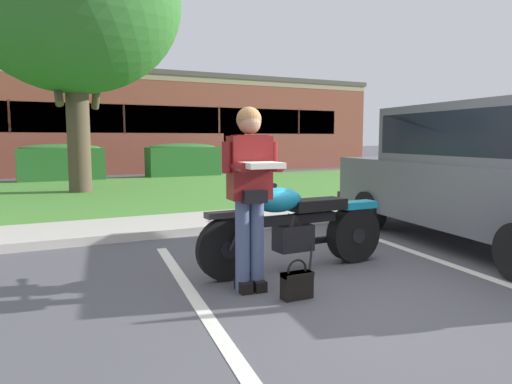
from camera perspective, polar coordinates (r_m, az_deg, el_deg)
ground_plane at (r=4.79m, az=10.67°, el=-10.96°), size 140.00×140.00×0.00m
curb_strip at (r=7.38m, az=-4.01°, el=-4.26°), size 60.00×0.20×0.12m
concrete_walk at (r=8.16m, az=-6.33°, el=-3.40°), size 60.00×1.50×0.08m
grass_lawn at (r=13.03m, az=-14.23°, el=0.05°), size 60.00×8.73×0.06m
stall_stripe_0 at (r=4.30m, az=-6.90°, el=-12.90°), size 0.71×4.38×0.01m
stall_stripe_1 at (r=5.97m, az=21.51°, el=-7.80°), size 0.71×4.38×0.01m
motorcycle at (r=5.23m, az=5.34°, el=-3.90°), size 2.24×0.82×1.26m
rider_person at (r=4.40m, az=-0.68°, el=1.00°), size 0.53×0.60×1.70m
handbag at (r=4.36m, az=4.86°, el=-10.65°), size 0.28×0.13×0.36m
parked_suv_adjacent at (r=7.00m, az=26.10°, el=1.93°), size 2.64×5.06×1.86m
shade_tree at (r=13.49m, az=-20.82°, el=20.24°), size 5.28×5.28×7.01m
hedge_center_left at (r=17.06m, az=-22.08°, el=3.32°), size 2.67×0.90×1.24m
hedge_center_right at (r=17.90m, az=-8.61°, el=3.83°), size 2.63×0.90×1.24m
brick_building at (r=23.91m, az=-17.45°, el=7.67°), size 23.70×8.87×4.17m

